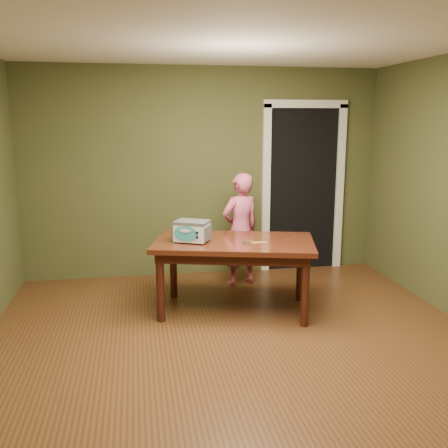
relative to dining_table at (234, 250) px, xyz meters
name	(u,v)px	position (x,y,z in m)	size (l,w,h in m)	color
floor	(247,361)	(-0.12, -1.12, -0.65)	(5.00, 5.00, 0.00)	#573719
room_shell	(249,153)	(-0.12, -1.12, 1.06)	(4.52, 5.02, 2.61)	#494B28
doorway	(296,187)	(1.18, 1.66, 0.41)	(1.10, 0.66, 2.25)	black
dining_table	(234,250)	(0.00, 0.00, 0.00)	(1.78, 1.28, 0.75)	#3C170D
toy_oven	(192,230)	(-0.43, 0.02, 0.22)	(0.40, 0.35, 0.21)	#4C4F54
baking_pan	(247,241)	(0.11, -0.11, 0.11)	(0.10, 0.10, 0.02)	silver
spatula	(257,242)	(0.20, -0.14, 0.10)	(0.18, 0.03, 0.01)	#E2B562
child	(240,230)	(0.24, 0.83, 0.02)	(0.49, 0.32, 1.35)	#CF5578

